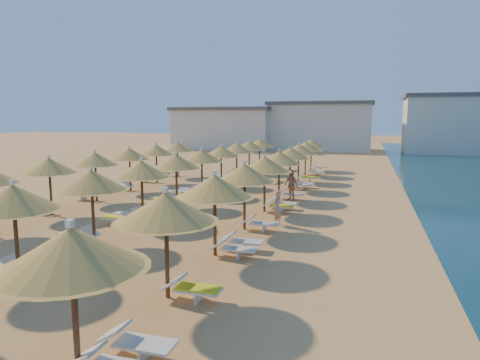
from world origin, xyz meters
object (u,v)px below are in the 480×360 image
(parasol_row_east, at_px, (273,162))
(beachgoer_c, at_px, (291,185))
(parasol_row_west, at_px, (190,159))
(beachgoer_a, at_px, (277,208))

(parasol_row_east, height_order, beachgoer_c, parasol_row_east)
(parasol_row_east, xyz_separation_m, parasol_row_west, (-4.95, 0.00, 0.00))
(beachgoer_c, distance_m, beachgoer_a, 5.98)
(parasol_row_west, relative_size, beachgoer_c, 20.27)
(parasol_row_east, relative_size, parasol_row_west, 1.00)
(parasol_row_east, xyz_separation_m, beachgoer_a, (1.19, -4.46, -1.63))
(parasol_row_east, distance_m, beachgoer_a, 4.90)
(beachgoer_c, bearing_deg, beachgoer_a, -48.37)
(beachgoer_c, relative_size, beachgoer_a, 1.13)
(parasol_row_west, bearing_deg, parasol_row_east, 0.00)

